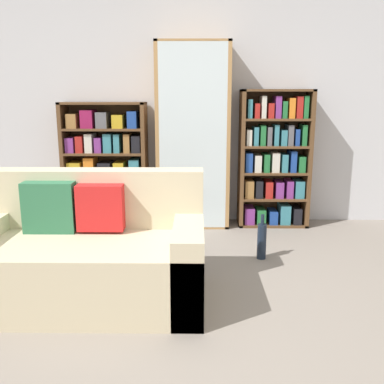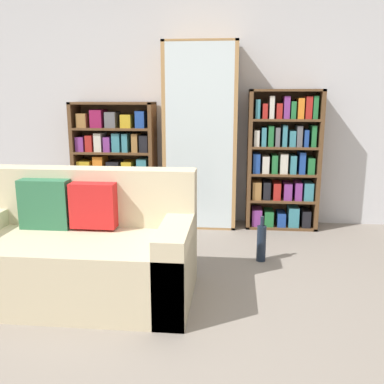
% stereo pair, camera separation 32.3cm
% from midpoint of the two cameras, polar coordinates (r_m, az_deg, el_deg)
% --- Properties ---
extents(ground_plane, '(16.00, 16.00, 0.00)m').
position_cam_midpoint_polar(ground_plane, '(2.64, -2.18, -19.28)').
color(ground_plane, gray).
extents(wall_back, '(6.27, 0.06, 2.70)m').
position_cam_midpoint_polar(wall_back, '(4.78, 1.98, 12.17)').
color(wall_back, silver).
rests_on(wall_back, ground).
extents(couch, '(1.60, 0.83, 0.87)m').
position_cam_midpoint_polar(couch, '(3.12, -11.94, -7.95)').
color(couch, beige).
rests_on(couch, ground).
extents(bookshelf_left, '(0.90, 0.32, 1.33)m').
position_cam_midpoint_polar(bookshelf_left, '(4.77, -8.33, 3.47)').
color(bookshelf_left, brown).
rests_on(bookshelf_left, ground).
extents(display_cabinet, '(0.77, 0.36, 1.94)m').
position_cam_midpoint_polar(display_cabinet, '(4.57, 3.20, 7.28)').
color(display_cabinet, '#AD7F4C').
rests_on(display_cabinet, ground).
extents(bookshelf_right, '(0.75, 0.32, 1.46)m').
position_cam_midpoint_polar(bookshelf_right, '(4.66, 14.01, 3.97)').
color(bookshelf_right, brown).
rests_on(bookshelf_right, ground).
extents(wine_bottle, '(0.08, 0.08, 0.40)m').
position_cam_midpoint_polar(wine_bottle, '(3.76, 11.69, -6.67)').
color(wine_bottle, '#192333').
rests_on(wine_bottle, ground).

